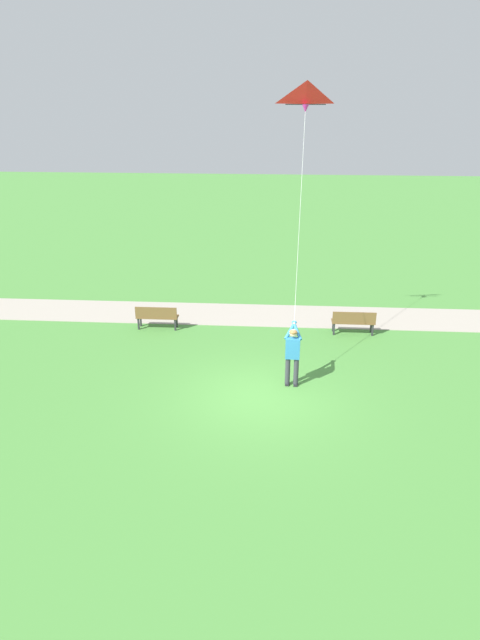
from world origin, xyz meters
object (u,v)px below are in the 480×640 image
object	(u,v)px
person_kite_flyer	(293,352)
park_bench_near_walkway	(353,321)
park_bench_far_walkway	(157,316)
flying_kite	(307,98)

from	to	relation	value
person_kite_flyer	park_bench_near_walkway	world-z (taller)	person_kite_flyer
person_kite_flyer	park_bench_far_walkway	world-z (taller)	person_kite_flyer
park_bench_far_walkway	person_kite_flyer	bearing A→B (deg)	-128.10
flying_kite	person_kite_flyer	bearing A→B (deg)	176.90
flying_kite	park_bench_far_walkway	xyz separation A→B (m)	(1.00, 5.00, -7.18)
person_kite_flyer	flying_kite	bearing A→B (deg)	-3.10
park_bench_near_walkway	flying_kite	bearing A→B (deg)	120.30
flying_kite	park_bench_near_walkway	bearing A→B (deg)	-59.70
person_kite_flyer	flying_kite	xyz separation A→B (m)	(2.80, -0.15, 6.64)
park_bench_near_walkway	park_bench_far_walkway	xyz separation A→B (m)	(-0.16, 7.00, 0.00)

